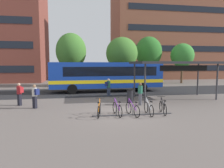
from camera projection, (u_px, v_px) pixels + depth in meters
ground at (118, 113)px, 12.61m from camera, size 200.00×200.00×0.00m
bus_lane_asphalt at (100, 92)px, 22.17m from camera, size 80.00×7.20×0.01m
city_bus at (106, 75)px, 22.11m from camera, size 12.10×2.94×3.20m
bike_rack at (133, 114)px, 12.09m from camera, size 4.84×0.19×0.70m
parked_bicycle_orange_0 at (99, 110)px, 11.85m from camera, size 0.54×1.70×0.99m
parked_bicycle_purple_1 at (117, 109)px, 12.03m from camera, size 0.52×1.72×0.99m
parked_bicycle_purple_2 at (133, 109)px, 11.99m from camera, size 0.58×1.69×0.99m
parked_bicycle_silver_3 at (149, 108)px, 12.16m from camera, size 0.52×1.72×0.99m
parked_bicycle_black_4 at (163, 108)px, 12.42m from camera, size 0.52×1.71×0.99m
transit_shelter at (175, 64)px, 17.58m from camera, size 7.38×3.70×3.25m
commuter_navy_pack_0 at (108, 86)px, 19.13m from camera, size 0.61×0.54×1.65m
commuter_navy_pack_1 at (140, 92)px, 14.98m from camera, size 0.49×0.60×1.66m
commuter_red_pack_2 at (20, 93)px, 14.79m from camera, size 0.59×0.58×1.65m
commuter_navy_pack_3 at (35, 95)px, 13.86m from camera, size 0.60×0.57×1.65m
trash_bin at (130, 96)px, 16.05m from camera, size 0.55×0.55×1.03m
street_tree_0 at (71, 51)px, 27.47m from camera, size 4.06×4.06×7.16m
street_tree_1 at (122, 53)px, 27.83m from camera, size 4.33×4.33×6.67m
street_tree_2 at (182, 55)px, 31.42m from camera, size 3.55×3.55×6.18m
street_tree_3 at (149, 52)px, 32.10m from camera, size 4.19×4.19×7.30m
building_right_wing at (172, 35)px, 43.10m from camera, size 24.95×10.45×18.37m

